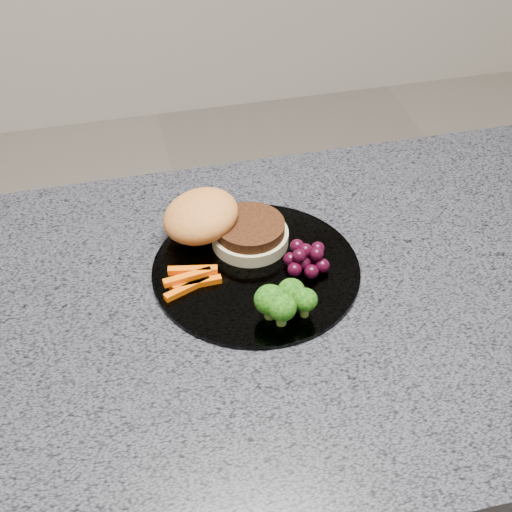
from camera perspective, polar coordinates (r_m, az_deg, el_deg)
The scene contains 7 objects.
island_cabinet at distance 1.24m, azimuth 2.92°, elevation -18.83°, with size 1.20×0.60×0.86m, color brown.
countertop at distance 0.88m, azimuth 3.93°, elevation -4.28°, with size 1.20×0.60×0.04m, color #464750.
plate at distance 0.89m, azimuth 0.00°, elevation -1.10°, with size 0.26×0.26×0.01m, color white.
burger at distance 0.92m, azimuth -3.04°, elevation 2.50°, with size 0.18×0.15×0.05m.
carrot_sticks at distance 0.87m, azimuth -5.21°, elevation -1.86°, with size 0.07×0.05×0.02m.
broccoli at distance 0.81m, azimuth 2.23°, elevation -3.57°, with size 0.07×0.06×0.04m.
grape_bunch at distance 0.88m, azimuth 4.06°, elevation -0.15°, with size 0.06×0.06×0.03m.
Camera 1 is at (-0.20, -0.57, 1.51)m, focal length 50.00 mm.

